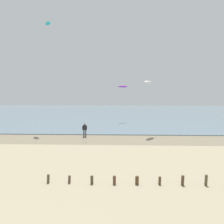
{
  "coord_description": "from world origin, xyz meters",
  "views": [
    {
      "loc": [
        4.66,
        -6.24,
        5.52
      ],
      "look_at": [
        3.87,
        11.94,
        4.1
      ],
      "focal_mm": 41.88,
      "sensor_mm": 36.0,
      "label": 1
    }
  ],
  "objects": [
    {
      "name": "kite_aloft_1",
      "position": [
        4.52,
        41.07,
        6.46
      ],
      "size": [
        2.18,
        2.06,
        0.39
      ],
      "primitive_type": "ellipsoid",
      "rotation": [
        0.04,
        0.0,
        3.87
      ],
      "color": "purple"
    },
    {
      "name": "person_by_waterline",
      "position": [
        -0.04,
        25.09,
        0.92
      ],
      "size": [
        0.57,
        0.23,
        1.71
      ],
      "color": "#4C4C56",
      "rests_on": "ground"
    },
    {
      "name": "kite_aloft_3",
      "position": [
        7.74,
        26.8,
        6.71
      ],
      "size": [
        1.54,
        2.4,
        0.37
      ],
      "primitive_type": "ellipsoid",
      "rotation": [
        -0.01,
        0.0,
        1.19
      ],
      "color": "white"
    },
    {
      "name": "wet_sand_strip",
      "position": [
        0.0,
        23.47,
        0.0
      ],
      "size": [
        120.0,
        6.12,
        0.01
      ],
      "primitive_type": "cube",
      "color": "#84755B",
      "rests_on": "ground"
    },
    {
      "name": "kite_aloft_4",
      "position": [
        -5.81,
        30.25,
        14.94
      ],
      "size": [
        1.37,
        2.0,
        0.32
      ],
      "primitive_type": "ellipsoid",
      "rotation": [
        0.02,
        0.0,
        2.01
      ],
      "color": "#19B2B7"
    },
    {
      "name": "sea",
      "position": [
        0.0,
        61.53,
        0.05
      ],
      "size": [
        160.0,
        70.0,
        0.1
      ],
      "primitive_type": "cube",
      "color": "slate",
      "rests_on": "ground"
    }
  ]
}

